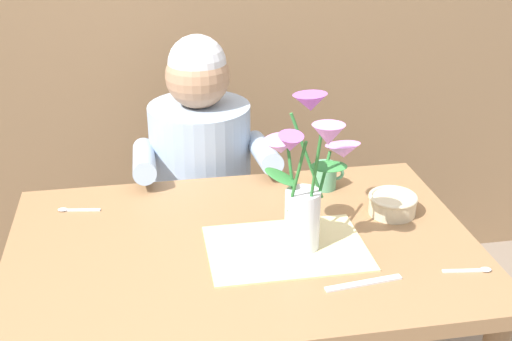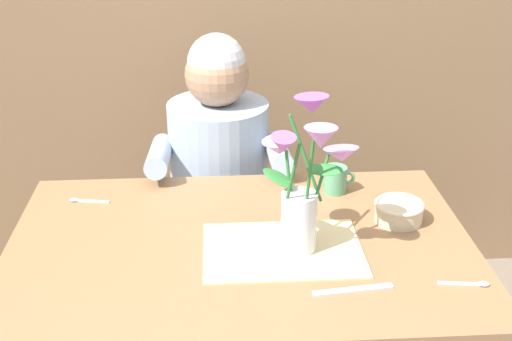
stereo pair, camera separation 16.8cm
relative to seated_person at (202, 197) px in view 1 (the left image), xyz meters
name	(u,v)px [view 1 (the left image)]	position (x,y,z in m)	size (l,w,h in m)	color
dining_table	(243,275)	(0.05, -0.62, 0.08)	(1.20, 0.80, 0.74)	olive
seated_person	(202,197)	(0.00, 0.00, 0.00)	(0.45, 0.47, 1.14)	#4C4C56
striped_placemat	(287,248)	(0.15, -0.66, 0.18)	(0.40, 0.28, 0.01)	beige
flower_vase	(307,177)	(0.20, -0.66, 0.37)	(0.26, 0.30, 0.38)	silver
ceramic_bowl	(393,204)	(0.48, -0.53, 0.21)	(0.14, 0.14, 0.06)	beige
dinner_knife	(364,283)	(0.30, -0.84, 0.18)	(0.19, 0.02, 0.01)	silver
ceramic_mug	(326,176)	(0.34, -0.35, 0.22)	(0.09, 0.07, 0.08)	#569970
spoon_0	(72,210)	(-0.40, -0.36, 0.18)	(0.12, 0.03, 0.01)	silver
spoon_1	(475,270)	(0.58, -0.84, 0.18)	(0.12, 0.03, 0.01)	silver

